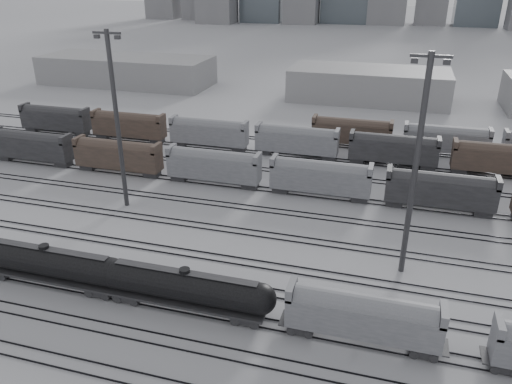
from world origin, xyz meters
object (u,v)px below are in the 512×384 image
(light_mast_c, at_px, (416,165))
(tank_car_a, at_px, (47,262))
(tank_car_b, at_px, (186,287))
(hopper_car_a, at_px, (363,315))

(light_mast_c, bearing_deg, tank_car_a, -160.10)
(tank_car_a, relative_size, tank_car_b, 1.01)
(tank_car_b, xyz_separation_m, light_mast_c, (20.73, 13.37, 10.35))
(tank_car_a, distance_m, light_mast_c, 40.60)
(hopper_car_a, relative_size, light_mast_c, 0.57)
(light_mast_c, bearing_deg, hopper_car_a, -104.01)
(tank_car_a, height_order, light_mast_c, light_mast_c)
(hopper_car_a, xyz_separation_m, light_mast_c, (3.34, 13.37, 9.92))
(tank_car_b, distance_m, light_mast_c, 26.75)
(tank_car_a, distance_m, hopper_car_a, 33.59)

